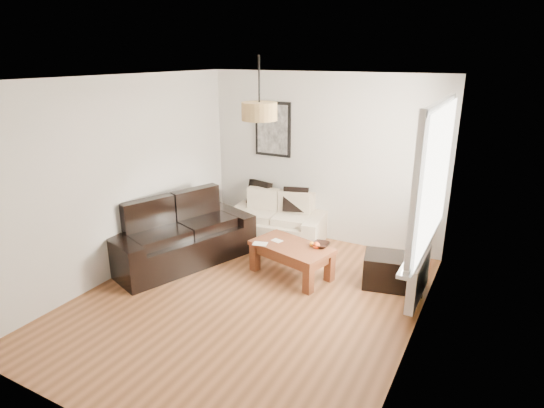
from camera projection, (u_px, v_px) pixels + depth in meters
The scene contains 21 objects.
floor at pixel (249, 299), 5.47m from camera, with size 4.50×4.50×0.00m, color brown.
ceiling at pixel (245, 78), 4.64m from camera, with size 3.80×4.50×0.00m, color white, non-canonical shape.
wall_back at pixel (322, 159), 6.94m from camera, with size 3.80×0.04×2.60m, color silver, non-canonical shape.
wall_front at pixel (82, 283), 3.17m from camera, with size 3.80×0.04×2.60m, color silver, non-canonical shape.
wall_left at pixel (123, 177), 5.90m from camera, with size 0.04×4.50×2.60m, color silver, non-canonical shape.
wall_right at pixel (421, 227), 4.20m from camera, with size 0.04×4.50×2.60m, color silver, non-canonical shape.
window_bay at pixel (434, 176), 4.80m from camera, with size 0.14×1.90×1.60m, color white, non-canonical shape.
radiator at pixel (419, 277), 5.20m from camera, with size 0.10×0.90×0.52m, color white.
poster at pixel (273, 129), 7.16m from camera, with size 0.62×0.04×0.87m, color black, non-canonical shape.
pendant_shade at pixel (259, 111), 5.01m from camera, with size 0.40×0.40×0.20m, color tan.
loveseat_cream at pixel (276, 219), 7.09m from camera, with size 1.49×0.81×0.74m, color beige, non-canonical shape.
sofa_leather at pixel (180, 232), 6.39m from camera, with size 2.01×0.98×0.87m, color black, non-canonical shape.
coffee_table at pixel (291, 260), 6.01m from camera, with size 1.07×0.58×0.44m, color brown, non-canonical shape.
ottoman at pixel (393, 271), 5.73m from camera, with size 0.73×0.47×0.42m, color black.
cushion_left at pixel (259, 193), 7.32m from camera, with size 0.40×0.12×0.40m, color black.
cushion_right at pixel (296, 199), 7.03m from camera, with size 0.39×0.12×0.39m, color black.
fruit_bowl at pixel (321, 245), 5.87m from camera, with size 0.23×0.23×0.06m, color black.
orange_a at pixel (316, 245), 5.85m from camera, with size 0.07×0.07×0.07m, color #EA4B13.
orange_b at pixel (316, 245), 5.83m from camera, with size 0.09×0.09×0.09m, color #FF5015.
orange_c at pixel (312, 244), 5.87m from camera, with size 0.06×0.06×0.06m, color orange.
papers at pixel (260, 244), 5.97m from camera, with size 0.19×0.13×0.01m, color silver.
Camera 1 is at (2.52, -4.11, 2.83)m, focal length 29.67 mm.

